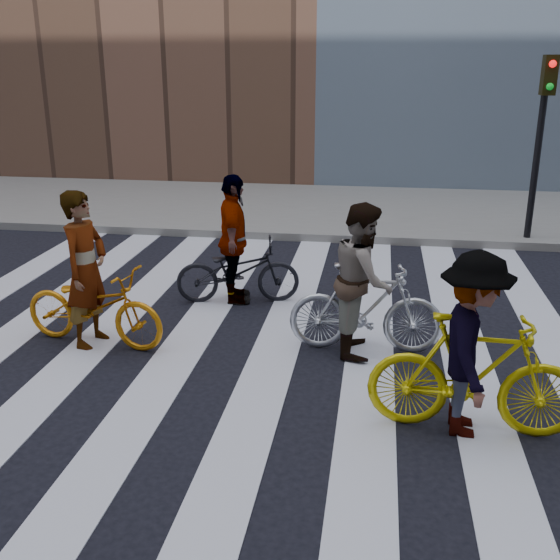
% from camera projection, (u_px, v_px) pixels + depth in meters
% --- Properties ---
extents(ground, '(100.00, 100.00, 0.00)m').
position_uv_depth(ground, '(227.00, 353.00, 7.64)').
color(ground, black).
rests_on(ground, ground).
extents(sidewalk_far, '(100.00, 5.00, 0.15)m').
position_uv_depth(sidewalk_far, '(303.00, 209.00, 14.64)').
color(sidewalk_far, gray).
rests_on(sidewalk_far, ground).
extents(zebra_crosswalk, '(8.25, 10.00, 0.01)m').
position_uv_depth(zebra_crosswalk, '(227.00, 353.00, 7.64)').
color(zebra_crosswalk, silver).
rests_on(zebra_crosswalk, ground).
extents(traffic_signal, '(0.22, 0.42, 3.33)m').
position_uv_depth(traffic_signal, '(543.00, 119.00, 11.26)').
color(traffic_signal, black).
rests_on(traffic_signal, ground).
extents(bike_yellow_left, '(1.90, 0.93, 0.96)m').
position_uv_depth(bike_yellow_left, '(93.00, 306.00, 7.76)').
color(bike_yellow_left, orange).
rests_on(bike_yellow_left, ground).
extents(bike_silver_mid, '(1.79, 0.54, 1.07)m').
position_uv_depth(bike_silver_mid, '(366.00, 308.00, 7.55)').
color(bike_silver_mid, silver).
rests_on(bike_silver_mid, ground).
extents(bike_yellow_right, '(1.92, 0.62, 1.14)m').
position_uv_depth(bike_yellow_right, '(474.00, 375.00, 5.88)').
color(bike_yellow_right, '#D3C00B').
rests_on(bike_yellow_right, ground).
extents(bike_dark_rear, '(1.80, 0.93, 0.90)m').
position_uv_depth(bike_dark_rear, '(238.00, 271.00, 9.13)').
color(bike_dark_rear, black).
rests_on(bike_dark_rear, ground).
extents(rider_left, '(0.55, 0.75, 1.87)m').
position_uv_depth(rider_left, '(86.00, 270.00, 7.62)').
color(rider_left, slate).
rests_on(rider_left, ground).
extents(rider_mid, '(0.69, 0.87, 1.77)m').
position_uv_depth(rider_mid, '(363.00, 279.00, 7.45)').
color(rider_mid, slate).
rests_on(rider_mid, ground).
extents(rider_right, '(0.68, 1.14, 1.72)m').
position_uv_depth(rider_right, '(472.00, 345.00, 5.80)').
color(rider_right, slate).
rests_on(rider_right, ground).
extents(rider_rear, '(0.65, 1.12, 1.80)m').
position_uv_depth(rider_rear, '(233.00, 240.00, 8.99)').
color(rider_rear, slate).
rests_on(rider_rear, ground).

